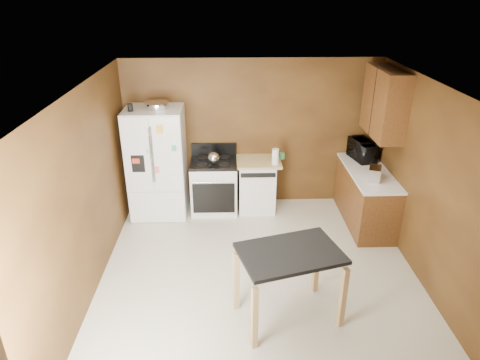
{
  "coord_description": "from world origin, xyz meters",
  "views": [
    {
      "loc": [
        -0.39,
        -4.58,
        3.57
      ],
      "look_at": [
        -0.23,
        0.85,
        1.05
      ],
      "focal_mm": 32.0,
      "sensor_mm": 36.0,
      "label": 1
    }
  ],
  "objects_px": {
    "roasting_pan": "(157,105)",
    "paper_towel": "(275,157)",
    "green_canister": "(282,156)",
    "kettle": "(214,158)",
    "dishwasher": "(257,184)",
    "microwave": "(362,151)",
    "gas_range": "(214,185)",
    "pen_cup": "(130,107)",
    "toaster": "(375,174)",
    "refrigerator": "(157,163)",
    "island": "(290,263)"
  },
  "relations": [
    {
      "from": "kettle",
      "to": "green_canister",
      "type": "bearing_deg",
      "value": 10.13
    },
    {
      "from": "dishwasher",
      "to": "island",
      "type": "height_order",
      "value": "island"
    },
    {
      "from": "roasting_pan",
      "to": "refrigerator",
      "type": "height_order",
      "value": "roasting_pan"
    },
    {
      "from": "microwave",
      "to": "gas_range",
      "type": "xyz_separation_m",
      "value": [
        -2.46,
        -0.01,
        -0.59
      ]
    },
    {
      "from": "microwave",
      "to": "island",
      "type": "relative_size",
      "value": 0.43
    },
    {
      "from": "gas_range",
      "to": "pen_cup",
      "type": "bearing_deg",
      "value": -171.27
    },
    {
      "from": "kettle",
      "to": "gas_range",
      "type": "height_order",
      "value": "gas_range"
    },
    {
      "from": "pen_cup",
      "to": "toaster",
      "type": "relative_size",
      "value": 0.43
    },
    {
      "from": "kettle",
      "to": "island",
      "type": "distance_m",
      "value": 2.69
    },
    {
      "from": "roasting_pan",
      "to": "green_canister",
      "type": "xyz_separation_m",
      "value": [
        1.99,
        0.11,
        -0.91
      ]
    },
    {
      "from": "paper_towel",
      "to": "island",
      "type": "relative_size",
      "value": 0.2
    },
    {
      "from": "kettle",
      "to": "toaster",
      "type": "relative_size",
      "value": 0.69
    },
    {
      "from": "paper_towel",
      "to": "toaster",
      "type": "distance_m",
      "value": 1.56
    },
    {
      "from": "dishwasher",
      "to": "green_canister",
      "type": "bearing_deg",
      "value": 9.24
    },
    {
      "from": "roasting_pan",
      "to": "kettle",
      "type": "relative_size",
      "value": 1.93
    },
    {
      "from": "refrigerator",
      "to": "island",
      "type": "bearing_deg",
      "value": -54.79
    },
    {
      "from": "refrigerator",
      "to": "green_canister",
      "type": "bearing_deg",
      "value": 4.28
    },
    {
      "from": "paper_towel",
      "to": "dishwasher",
      "type": "height_order",
      "value": "paper_towel"
    },
    {
      "from": "roasting_pan",
      "to": "refrigerator",
      "type": "xyz_separation_m",
      "value": [
        -0.07,
        -0.04,
        -0.95
      ]
    },
    {
      "from": "kettle",
      "to": "gas_range",
      "type": "distance_m",
      "value": 0.55
    },
    {
      "from": "microwave",
      "to": "gas_range",
      "type": "distance_m",
      "value": 2.52
    },
    {
      "from": "toaster",
      "to": "dishwasher",
      "type": "distance_m",
      "value": 1.96
    },
    {
      "from": "dishwasher",
      "to": "island",
      "type": "distance_m",
      "value": 2.69
    },
    {
      "from": "kettle",
      "to": "island",
      "type": "relative_size",
      "value": 0.15
    },
    {
      "from": "paper_towel",
      "to": "island",
      "type": "xyz_separation_m",
      "value": [
        -0.09,
        -2.51,
        -0.26
      ]
    },
    {
      "from": "roasting_pan",
      "to": "dishwasher",
      "type": "distance_m",
      "value": 2.1
    },
    {
      "from": "toaster",
      "to": "roasting_pan",
      "type": "bearing_deg",
      "value": -173.33
    },
    {
      "from": "roasting_pan",
      "to": "kettle",
      "type": "distance_m",
      "value": 1.21
    },
    {
      "from": "green_canister",
      "to": "kettle",
      "type": "bearing_deg",
      "value": -169.87
    },
    {
      "from": "island",
      "to": "dishwasher",
      "type": "bearing_deg",
      "value": 94.05
    },
    {
      "from": "refrigerator",
      "to": "gas_range",
      "type": "height_order",
      "value": "refrigerator"
    },
    {
      "from": "gas_range",
      "to": "dishwasher",
      "type": "relative_size",
      "value": 1.24
    },
    {
      "from": "pen_cup",
      "to": "toaster",
      "type": "xyz_separation_m",
      "value": [
        3.63,
        -0.62,
        -0.86
      ]
    },
    {
      "from": "paper_towel",
      "to": "microwave",
      "type": "relative_size",
      "value": 0.48
    },
    {
      "from": "pen_cup",
      "to": "green_canister",
      "type": "relative_size",
      "value": 1.19
    },
    {
      "from": "refrigerator",
      "to": "dishwasher",
      "type": "bearing_deg",
      "value": 2.99
    },
    {
      "from": "dishwasher",
      "to": "kettle",
      "type": "bearing_deg",
      "value": -169.35
    },
    {
      "from": "green_canister",
      "to": "microwave",
      "type": "relative_size",
      "value": 0.19
    },
    {
      "from": "paper_towel",
      "to": "refrigerator",
      "type": "relative_size",
      "value": 0.14
    },
    {
      "from": "roasting_pan",
      "to": "green_canister",
      "type": "distance_m",
      "value": 2.19
    },
    {
      "from": "gas_range",
      "to": "paper_towel",
      "type": "bearing_deg",
      "value": -7.52
    },
    {
      "from": "dishwasher",
      "to": "paper_towel",
      "type": "bearing_deg",
      "value": -29.02
    },
    {
      "from": "toaster",
      "to": "microwave",
      "type": "bearing_deg",
      "value": 106.88
    },
    {
      "from": "microwave",
      "to": "refrigerator",
      "type": "height_order",
      "value": "refrigerator"
    },
    {
      "from": "kettle",
      "to": "paper_towel",
      "type": "relative_size",
      "value": 0.75
    },
    {
      "from": "pen_cup",
      "to": "gas_range",
      "type": "height_order",
      "value": "pen_cup"
    },
    {
      "from": "pen_cup",
      "to": "dishwasher",
      "type": "distance_m",
      "value": 2.41
    },
    {
      "from": "roasting_pan",
      "to": "toaster",
      "type": "xyz_separation_m",
      "value": [
        3.25,
        -0.79,
        -0.85
      ]
    },
    {
      "from": "roasting_pan",
      "to": "paper_towel",
      "type": "height_order",
      "value": "roasting_pan"
    },
    {
      "from": "toaster",
      "to": "dishwasher",
      "type": "xyz_separation_m",
      "value": [
        -1.69,
        0.83,
        -0.55
      ]
    }
  ]
}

